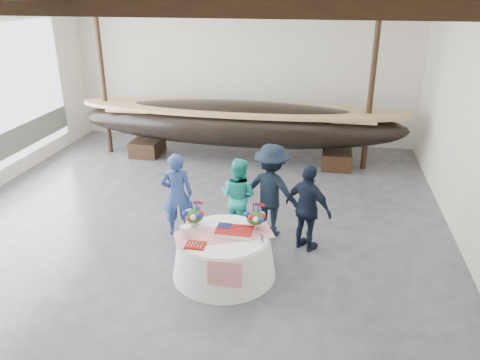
# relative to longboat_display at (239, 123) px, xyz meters

# --- Properties ---
(floor) EXTENTS (10.00, 12.00, 0.01)m
(floor) POSITION_rel_longboat_display_xyz_m (-0.21, -4.19, -1.04)
(floor) COLOR #3D3D42
(floor) RESTS_ON ground
(wall_back) EXTENTS (10.00, 0.02, 4.50)m
(wall_back) POSITION_rel_longboat_display_xyz_m (-0.21, 1.81, 1.21)
(wall_back) COLOR silver
(wall_back) RESTS_ON ground
(pavilion_structure) EXTENTS (9.80, 11.76, 4.50)m
(pavilion_structure) POSITION_rel_longboat_display_xyz_m (-0.21, -3.45, 2.97)
(pavilion_structure) COLOR black
(pavilion_structure) RESTS_ON ground
(longboat_display) EXTENTS (8.65, 1.73, 1.62)m
(longboat_display) POSITION_rel_longboat_display_xyz_m (0.00, 0.00, 0.00)
(longboat_display) COLOR black
(longboat_display) RESTS_ON ground
(banquet_table) EXTENTS (1.69, 1.69, 0.73)m
(banquet_table) POSITION_rel_longboat_display_xyz_m (0.78, -5.33, -0.67)
(banquet_table) COLOR white
(banquet_table) RESTS_ON ground
(tabletop_items) EXTENTS (1.65, 1.13, 0.40)m
(tabletop_items) POSITION_rel_longboat_display_xyz_m (0.71, -5.17, -0.16)
(tabletop_items) COLOR red
(tabletop_items) RESTS_ON banquet_table
(guest_woman_blue) EXTENTS (0.68, 0.55, 1.61)m
(guest_woman_blue) POSITION_rel_longboat_display_xyz_m (-0.38, -4.16, -0.23)
(guest_woman_blue) COLOR navy
(guest_woman_blue) RESTS_ON ground
(guest_woman_teal) EXTENTS (0.88, 0.78, 1.51)m
(guest_woman_teal) POSITION_rel_longboat_display_xyz_m (0.74, -3.92, -0.28)
(guest_woman_teal) COLOR #22B39F
(guest_woman_teal) RESTS_ON ground
(guest_man_left) EXTENTS (1.30, 0.98, 1.79)m
(guest_man_left) POSITION_rel_longboat_display_xyz_m (1.35, -3.86, -0.14)
(guest_man_left) COLOR black
(guest_man_left) RESTS_ON ground
(guest_man_right) EXTENTS (1.00, 0.83, 1.60)m
(guest_man_right) POSITION_rel_longboat_display_xyz_m (2.05, -4.28, -0.24)
(guest_man_right) COLOR black
(guest_man_right) RESTS_ON ground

